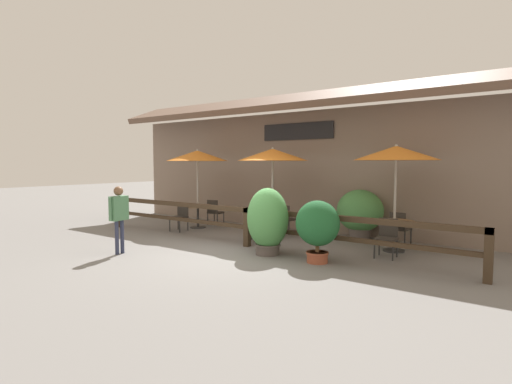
{
  "coord_description": "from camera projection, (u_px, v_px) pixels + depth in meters",
  "views": [
    {
      "loc": [
        5.84,
        -6.64,
        2.04
      ],
      "look_at": [
        -0.07,
        1.52,
        1.31
      ],
      "focal_mm": 28.0,
      "sensor_mm": 36.0,
      "label": 1
    }
  ],
  "objects": [
    {
      "name": "chair_near_wallside",
      "position": [
        215.0,
        211.0,
        13.09
      ],
      "size": [
        0.47,
        0.47,
        0.84
      ],
      "rotation": [
        0.0,
        0.0,
        3.27
      ],
      "color": "#332D28",
      "rests_on": "ground"
    },
    {
      "name": "pedestrian",
      "position": [
        119.0,
        211.0,
        8.91
      ],
      "size": [
        0.23,
        0.54,
        1.52
      ],
      "rotation": [
        0.0,
        0.0,
        1.69
      ],
      "color": "#2D334C",
      "rests_on": "ground"
    },
    {
      "name": "patio_railing",
      "position": [
        247.0,
        218.0,
        9.73
      ],
      "size": [
        10.4,
        0.14,
        0.95
      ],
      "color": "#3D2D1E",
      "rests_on": "ground"
    },
    {
      "name": "ground_plane",
      "position": [
        219.0,
        254.0,
        8.93
      ],
      "size": [
        60.0,
        60.0,
        0.0
      ],
      "primitive_type": "plane",
      "color": "slate"
    },
    {
      "name": "patio_umbrella_far",
      "position": [
        396.0,
        153.0,
        9.08
      ],
      "size": [
        1.93,
        1.93,
        2.47
      ],
      "color": "#B7B2A8",
      "rests_on": "ground"
    },
    {
      "name": "building_facade",
      "position": [
        308.0,
        159.0,
        12.08
      ],
      "size": [
        14.28,
        1.49,
        4.23
      ],
      "color": "gray",
      "rests_on": "ground"
    },
    {
      "name": "chair_far_wallside",
      "position": [
        399.0,
        227.0,
        9.83
      ],
      "size": [
        0.47,
        0.47,
        0.84
      ],
      "rotation": [
        0.0,
        0.0,
        3.02
      ],
      "color": "#332D28",
      "rests_on": "ground"
    },
    {
      "name": "patio_umbrella_near",
      "position": [
        197.0,
        156.0,
        12.43
      ],
      "size": [
        1.93,
        1.93,
        2.47
      ],
      "color": "#B7B2A8",
      "rests_on": "ground"
    },
    {
      "name": "chair_middle_wallside",
      "position": [
        286.0,
        218.0,
        11.52
      ],
      "size": [
        0.47,
        0.47,
        0.84
      ],
      "rotation": [
        0.0,
        0.0,
        3.02
      ],
      "color": "#332D28",
      "rests_on": "ground"
    },
    {
      "name": "potted_plant_tall_tropical",
      "position": [
        360.0,
        212.0,
        10.64
      ],
      "size": [
        1.24,
        1.12,
        1.34
      ],
      "color": "#564C47",
      "rests_on": "ground"
    },
    {
      "name": "potted_plant_small_flowering",
      "position": [
        318.0,
        225.0,
        8.14
      ],
      "size": [
        0.92,
        0.82,
        1.28
      ],
      "color": "#9E4C33",
      "rests_on": "ground"
    },
    {
      "name": "chair_middle_streetside",
      "position": [
        256.0,
        223.0,
        10.42
      ],
      "size": [
        0.49,
        0.49,
        0.84
      ],
      "rotation": [
        0.0,
        0.0,
        0.19
      ],
      "color": "#332D28",
      "rests_on": "ground"
    },
    {
      "name": "potted_plant_corner_fern",
      "position": [
        268.0,
        220.0,
        8.87
      ],
      "size": [
        0.95,
        0.86,
        1.49
      ],
      "color": "#564C47",
      "rests_on": "ground"
    },
    {
      "name": "chair_near_streetside",
      "position": [
        180.0,
        215.0,
        12.01
      ],
      "size": [
        0.47,
        0.47,
        0.84
      ],
      "rotation": [
        0.0,
        0.0,
        0.12
      ],
      "color": "#332D28",
      "rests_on": "ground"
    },
    {
      "name": "chair_far_streetside",
      "position": [
        387.0,
        236.0,
        8.61
      ],
      "size": [
        0.45,
        0.45,
        0.84
      ],
      "rotation": [
        0.0,
        0.0,
        0.06
      ],
      "color": "#332D28",
      "rests_on": "ground"
    },
    {
      "name": "dining_table_near",
      "position": [
        198.0,
        210.0,
        12.55
      ],
      "size": [
        0.9,
        0.9,
        0.72
      ],
      "color": "olive",
      "rests_on": "ground"
    },
    {
      "name": "dining_table_far",
      "position": [
        394.0,
        227.0,
        9.21
      ],
      "size": [
        0.9,
        0.9,
        0.72
      ],
      "color": "olive",
      "rests_on": "ground"
    },
    {
      "name": "patio_umbrella_middle",
      "position": [
        273.0,
        155.0,
        10.84
      ],
      "size": [
        1.93,
        1.93,
        2.47
      ],
      "color": "#B7B2A8",
      "rests_on": "ground"
    },
    {
      "name": "dining_table_middle",
      "position": [
        272.0,
        217.0,
        10.96
      ],
      "size": [
        0.9,
        0.9,
        0.72
      ],
      "color": "olive",
      "rests_on": "ground"
    }
  ]
}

